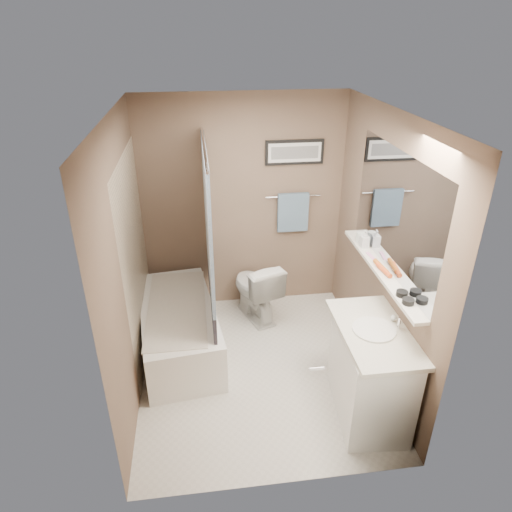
{
  "coord_description": "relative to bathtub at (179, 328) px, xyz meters",
  "views": [
    {
      "loc": [
        -0.47,
        -3.4,
        3.0
      ],
      "look_at": [
        0.0,
        0.15,
        1.15
      ],
      "focal_mm": 32.0,
      "sensor_mm": 36.0,
      "label": 1
    }
  ],
  "objects": [
    {
      "name": "ground",
      "position": [
        0.75,
        -0.41,
        -0.25
      ],
      "size": [
        2.5,
        2.5,
        0.0
      ],
      "primitive_type": "plane",
      "color": "silver",
      "rests_on": "ground"
    },
    {
      "name": "ceiling",
      "position": [
        0.75,
        -0.41,
        2.13
      ],
      "size": [
        2.2,
        2.5,
        0.04
      ],
      "primitive_type": "cube",
      "color": "white",
      "rests_on": "wall_back"
    },
    {
      "name": "wall_back",
      "position": [
        0.75,
        0.82,
        0.95
      ],
      "size": [
        2.2,
        0.04,
        2.4
      ],
      "primitive_type": "cube",
      "color": "brown",
      "rests_on": "ground"
    },
    {
      "name": "wall_front",
      "position": [
        0.75,
        -1.64,
        0.95
      ],
      "size": [
        2.2,
        0.04,
        2.4
      ],
      "primitive_type": "cube",
      "color": "brown",
      "rests_on": "ground"
    },
    {
      "name": "wall_left",
      "position": [
        -0.33,
        -0.41,
        0.95
      ],
      "size": [
        0.04,
        2.5,
        2.4
      ],
      "primitive_type": "cube",
      "color": "brown",
      "rests_on": "ground"
    },
    {
      "name": "wall_right",
      "position": [
        1.83,
        -0.41,
        0.95
      ],
      "size": [
        0.04,
        2.5,
        2.4
      ],
      "primitive_type": "cube",
      "color": "brown",
      "rests_on": "ground"
    },
    {
      "name": "tile_surround",
      "position": [
        -0.34,
        0.09,
        0.75
      ],
      "size": [
        0.02,
        1.55,
        2.0
      ],
      "primitive_type": "cube",
      "color": "#C4B094",
      "rests_on": "wall_left"
    },
    {
      "name": "curtain_rod",
      "position": [
        0.35,
        0.09,
        1.8
      ],
      "size": [
        0.02,
        1.55,
        0.02
      ],
      "primitive_type": "cylinder",
      "rotation": [
        1.57,
        0.0,
        0.0
      ],
      "color": "silver",
      "rests_on": "wall_left"
    },
    {
      "name": "curtain_upper",
      "position": [
        0.35,
        0.09,
        1.15
      ],
      "size": [
        0.03,
        1.45,
        1.28
      ],
      "primitive_type": "cube",
      "color": "silver",
      "rests_on": "curtain_rod"
    },
    {
      "name": "curtain_lower",
      "position": [
        0.35,
        0.09,
        0.33
      ],
      "size": [
        0.03,
        1.45,
        0.36
      ],
      "primitive_type": "cube",
      "color": "#242C43",
      "rests_on": "curtain_rod"
    },
    {
      "name": "mirror",
      "position": [
        1.84,
        -0.56,
        1.37
      ],
      "size": [
        0.02,
        1.6,
        1.0
      ],
      "primitive_type": "cube",
      "color": "silver",
      "rests_on": "wall_right"
    },
    {
      "name": "shelf",
      "position": [
        1.79,
        -0.56,
        0.85
      ],
      "size": [
        0.12,
        1.6,
        0.03
      ],
      "primitive_type": "cube",
      "color": "silver",
      "rests_on": "wall_right"
    },
    {
      "name": "towel_bar",
      "position": [
        1.3,
        0.81,
        1.05
      ],
      "size": [
        0.6,
        0.02,
        0.02
      ],
      "primitive_type": "cylinder",
      "rotation": [
        0.0,
        1.57,
        0.0
      ],
      "color": "silver",
      "rests_on": "wall_back"
    },
    {
      "name": "towel",
      "position": [
        1.3,
        0.79,
        0.87
      ],
      "size": [
        0.34,
        0.05,
        0.44
      ],
      "primitive_type": "cube",
      "color": "#81A4BC",
      "rests_on": "towel_bar"
    },
    {
      "name": "art_frame",
      "position": [
        1.3,
        0.82,
        1.53
      ],
      "size": [
        0.62,
        0.02,
        0.26
      ],
      "primitive_type": "cube",
      "color": "black",
      "rests_on": "wall_back"
    },
    {
      "name": "art_mat",
      "position": [
        1.3,
        0.81,
        1.53
      ],
      "size": [
        0.56,
        0.0,
        0.2
      ],
      "primitive_type": "cube",
      "color": "white",
      "rests_on": "art_frame"
    },
    {
      "name": "art_image",
      "position": [
        1.3,
        0.81,
        1.53
      ],
      "size": [
        0.5,
        0.0,
        0.13
      ],
      "primitive_type": "cube",
      "color": "#595959",
      "rests_on": "art_mat"
    },
    {
      "name": "door",
      "position": [
        1.3,
        -1.65,
        0.75
      ],
      "size": [
        0.8,
        0.02,
        2.0
      ],
      "primitive_type": "cube",
      "color": "silver",
      "rests_on": "wall_front"
    },
    {
      "name": "door_handle",
      "position": [
        0.97,
        -1.6,
        0.75
      ],
      "size": [
        0.1,
        0.02,
        0.02
      ],
      "primitive_type": "cylinder",
      "rotation": [
        0.0,
        1.57,
        0.0
      ],
      "color": "silver",
      "rests_on": "door"
    },
    {
      "name": "bathtub",
      "position": [
        0.0,
        0.0,
        0.0
      ],
      "size": [
        0.88,
        1.58,
        0.5
      ],
      "primitive_type": "cube",
      "rotation": [
        0.0,
        0.0,
        0.12
      ],
      "color": "white",
      "rests_on": "ground"
    },
    {
      "name": "tub_rim",
      "position": [
        -0.0,
        0.0,
        0.25
      ],
      "size": [
        0.56,
        1.36,
        0.02
      ],
      "primitive_type": "cube",
      "color": "beige",
      "rests_on": "bathtub"
    },
    {
      "name": "toilet",
      "position": [
        0.84,
        0.48,
        0.11
      ],
      "size": [
        0.61,
        0.79,
        0.71
      ],
      "primitive_type": "imported",
      "rotation": [
        0.0,
        0.0,
        3.48
      ],
      "color": "white",
      "rests_on": "ground"
    },
    {
      "name": "vanity",
      "position": [
        1.6,
        -1.05,
        0.15
      ],
      "size": [
        0.58,
        0.94,
        0.8
      ],
      "primitive_type": "cube",
      "rotation": [
        0.0,
        0.0,
        -0.09
      ],
      "color": "white",
      "rests_on": "ground"
    },
    {
      "name": "countertop",
      "position": [
        1.59,
        -1.05,
        0.57
      ],
      "size": [
        0.54,
        0.96,
        0.04
      ],
      "primitive_type": "cube",
      "color": "beige",
      "rests_on": "vanity"
    },
    {
      "name": "sink_basin",
      "position": [
        1.58,
        -1.05,
        0.6
      ],
      "size": [
        0.34,
        0.34,
        0.01
      ],
      "primitive_type": "cylinder",
      "color": "white",
      "rests_on": "countertop"
    },
    {
      "name": "faucet_spout",
      "position": [
        1.78,
        -1.05,
        0.64
      ],
      "size": [
        0.02,
        0.02,
        0.1
      ],
      "primitive_type": "cylinder",
      "color": "silver",
      "rests_on": "countertop"
    },
    {
      "name": "faucet_knob",
      "position": [
        1.78,
        -0.95,
        0.62
      ],
      "size": [
        0.05,
        0.05,
        0.05
      ],
      "primitive_type": "sphere",
      "color": "white",
      "rests_on": "countertop"
    },
    {
      "name": "candle_bowl_near",
      "position": [
        1.79,
        -1.11,
        0.89
      ],
      "size": [
        0.09,
        0.09,
        0.04
      ],
      "primitive_type": "cylinder",
      "color": "black",
      "rests_on": "shelf"
    },
    {
      "name": "candle_bowl_far",
      "position": [
        1.79,
        -1.0,
        0.89
      ],
      "size": [
        0.09,
        0.09,
        0.04
      ],
      "primitive_type": "cylinder",
      "color": "black",
      "rests_on": "shelf"
    },
    {
      "name": "hair_brush_front",
      "position": [
        1.79,
        -0.63,
        0.89
      ],
      "size": [
        0.07,
        0.22,
        0.04
      ],
      "primitive_type": "cylinder",
      "rotation": [
        1.57,
        0.0,
        0.13
      ],
      "color": "#D14D1D",
      "rests_on": "shelf"
    },
    {
      "name": "hair_brush_back",
      "position": [
        1.79,
        -0.56,
        0.89
      ],
      "size": [
        0.06,
        0.22,
        0.04
      ],
      "primitive_type": "cylinder",
      "rotation": [
        1.57,
        0.0,
        0.1
      ],
      "color": "#C05F1B",
      "rests_on": "shelf"
    },
    {
      "name": "pink_comb",
      "position": [
        1.79,
        -0.34,
        0.87
      ],
      "size": [
        0.05,
        0.16,
        0.01
      ],
      "primitive_type": "cube",
      "rotation": [
        0.0,
        0.0,
        0.12
      ],
      "color": "#F495C7",
      "rests_on": "shelf"
    },
    {
      "name": "glass_jar",
      "position": [
        1.79,
        -0.03,
        0.92
      ],
      "size": [
        0.08,
        0.08,
        0.1
      ],
      "primitive_type": "cylinder",
      "color": "silver",
      "rests_on": "shelf"
    },
    {
      "name": "soap_bottle",
      "position": [
        1.79,
        -0.14,
        0.95
      ],
      "size": [
        0.08,
        0.08,
        0.17
      ],
      "primitive_type": "imported",
      "rotation": [
        0.0,
        0.0,
        0.08
      ],
      "color": "#999999",
      "rests_on": "shelf"
    }
  ]
}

